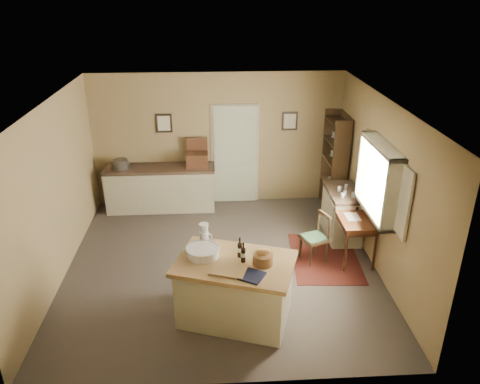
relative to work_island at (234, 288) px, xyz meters
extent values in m
plane|color=brown|center=(-0.15, 1.32, -0.48)|extent=(5.00, 5.00, 0.00)
cube|color=#937A50|center=(-0.15, 3.82, 0.87)|extent=(5.00, 0.10, 2.70)
cube|color=#937A50|center=(-0.15, -1.18, 0.87)|extent=(5.00, 0.10, 2.70)
cube|color=#937A50|center=(-2.65, 1.32, 0.87)|extent=(0.10, 5.00, 2.70)
cube|color=#937A50|center=(2.35, 1.32, 0.87)|extent=(0.10, 5.00, 2.70)
plane|color=silver|center=(-0.15, 1.32, 2.22)|extent=(5.00, 5.00, 0.00)
cube|color=beige|center=(0.20, 3.79, 0.57)|extent=(0.97, 0.06, 2.11)
cube|color=black|center=(-1.20, 3.80, 1.24)|extent=(0.32, 0.02, 0.38)
cube|color=beige|center=(-1.20, 3.79, 1.24)|extent=(0.24, 0.01, 0.30)
cube|color=black|center=(1.30, 3.80, 1.24)|extent=(0.32, 0.02, 0.38)
cube|color=beige|center=(1.30, 3.79, 1.24)|extent=(0.24, 0.01, 0.30)
cube|color=#C1BB98|center=(2.23, 1.12, 0.54)|extent=(0.25, 1.32, 0.06)
cube|color=#C1BB98|center=(2.23, 1.12, 1.60)|extent=(0.25, 1.32, 0.06)
cube|color=white|center=(2.35, 1.12, 1.07)|extent=(0.01, 1.20, 1.00)
cube|color=#C1BB98|center=(2.31, 0.30, 1.07)|extent=(0.04, 0.35, 1.00)
cube|color=#C1BB98|center=(2.31, 1.94, 1.07)|extent=(0.04, 0.35, 1.00)
cube|color=#C1BB98|center=(0.01, 0.00, -0.06)|extent=(1.63, 1.29, 0.85)
cube|color=olive|center=(0.01, 0.00, 0.40)|extent=(1.77, 1.43, 0.06)
cylinder|color=white|center=(-0.41, 0.18, 0.48)|extent=(0.45, 0.45, 0.11)
cube|color=olive|center=(-0.09, -0.22, 0.44)|extent=(0.52, 0.43, 0.03)
cube|color=black|center=(0.17, -0.35, 0.44)|extent=(0.45, 0.43, 0.02)
cylinder|color=brown|center=(0.37, -0.07, 0.50)|extent=(0.27, 0.27, 0.14)
cylinder|color=black|center=(0.08, 0.11, 0.57)|extent=(0.06, 0.06, 0.29)
cylinder|color=black|center=(0.12, -0.02, 0.57)|extent=(0.06, 0.06, 0.29)
cube|color=#C1BB98|center=(-1.32, 3.52, -0.06)|extent=(2.15, 0.59, 0.85)
cube|color=#332319|center=(-1.32, 3.52, 0.39)|extent=(2.19, 0.62, 0.05)
cube|color=#472715|center=(-0.57, 3.52, 0.56)|extent=(0.43, 0.32, 0.28)
cylinder|color=#59544F|center=(-2.07, 3.52, 0.51)|extent=(0.37, 0.37, 0.18)
cube|color=#521412|center=(1.60, 1.43, -0.48)|extent=(1.20, 1.67, 0.01)
cube|color=#371A0D|center=(2.05, 1.43, 0.27)|extent=(0.55, 0.90, 0.03)
cube|color=#371A0D|center=(2.05, 1.43, 0.20)|extent=(0.49, 0.84, 0.10)
cube|color=silver|center=(2.00, 1.43, 0.29)|extent=(0.22, 0.30, 0.01)
cylinder|color=black|center=(2.15, 1.68, 0.31)|extent=(0.05, 0.05, 0.05)
cylinder|color=#371A0D|center=(1.82, 1.02, -0.12)|extent=(0.04, 0.04, 0.72)
cylinder|color=#371A0D|center=(2.29, 1.02, -0.12)|extent=(0.04, 0.04, 0.72)
cylinder|color=#371A0D|center=(1.82, 1.84, -0.12)|extent=(0.04, 0.04, 0.72)
cylinder|color=#371A0D|center=(2.29, 1.84, -0.12)|extent=(0.04, 0.04, 0.72)
cube|color=#C1BB98|center=(2.05, 2.17, -0.06)|extent=(0.53, 0.96, 0.85)
cube|color=#332319|center=(2.05, 2.17, 0.39)|extent=(0.56, 1.00, 0.05)
cylinder|color=silver|center=(2.02, 2.02, 0.46)|extent=(0.23, 0.23, 0.09)
cube|color=#312112|center=(2.16, 2.90, 0.50)|extent=(0.33, 0.04, 1.97)
cube|color=#312112|center=(2.16, 3.75, 0.50)|extent=(0.33, 0.04, 1.97)
cube|color=#312112|center=(2.32, 3.32, 0.50)|extent=(0.02, 0.89, 1.97)
cube|color=#312112|center=(2.16, 3.32, -0.43)|extent=(0.33, 0.85, 0.03)
cube|color=#312112|center=(2.16, 3.32, 0.06)|extent=(0.33, 0.85, 0.03)
cube|color=#312112|center=(2.16, 3.32, 0.55)|extent=(0.33, 0.85, 0.03)
cube|color=#312112|center=(2.16, 3.32, 0.95)|extent=(0.33, 0.85, 0.03)
cube|color=#312112|center=(2.16, 3.32, 1.34)|extent=(0.33, 0.85, 0.03)
cylinder|color=white|center=(2.16, 3.32, 0.61)|extent=(0.12, 0.12, 0.11)
camera|label=1|loc=(-0.24, -5.22, 3.79)|focal=35.00mm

